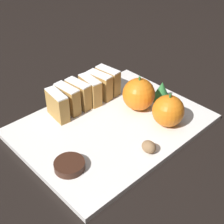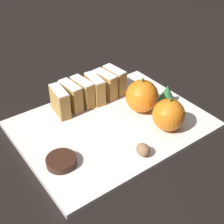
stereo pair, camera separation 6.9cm
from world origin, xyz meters
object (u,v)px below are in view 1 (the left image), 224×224
at_px(orange_far, 140,95).
at_px(walnut, 149,147).
at_px(chocolate_cookie, 69,165).
at_px(orange_near, 168,111).

bearing_deg(orange_far, walnut, -40.11).
height_order(orange_far, chocolate_cookie, orange_far).
bearing_deg(walnut, chocolate_cookie, -116.91).
height_order(orange_far, walnut, orange_far).
height_order(orange_near, orange_far, orange_far).
xyz_separation_m(orange_near, orange_far, (-0.08, -0.00, 0.00)).
distance_m(walnut, chocolate_cookie, 0.16).
distance_m(orange_near, chocolate_cookie, 0.25).
relative_size(orange_near, chocolate_cookie, 1.34).
distance_m(orange_near, orange_far, 0.08).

